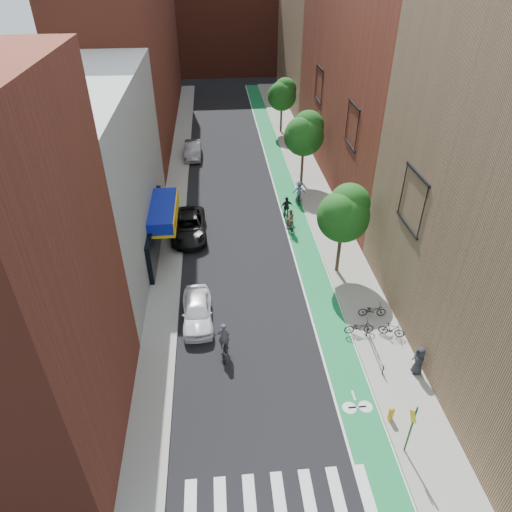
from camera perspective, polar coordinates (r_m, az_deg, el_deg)
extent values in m
plane|color=black|center=(23.83, 2.21, -17.18)|extent=(160.00, 160.00, 0.00)
cube|color=#14743F|center=(45.12, 3.17, 10.06)|extent=(2.00, 68.00, 0.01)
cube|color=gray|center=(44.82, -9.77, 9.52)|extent=(2.00, 68.00, 0.15)
cube|color=gray|center=(45.51, 6.34, 10.21)|extent=(3.00, 68.00, 0.15)
cube|color=silver|center=(32.49, -20.77, 9.28)|extent=(8.00, 20.00, 12.00)
cube|color=maroon|center=(57.78, -15.57, 25.85)|extent=(8.00, 36.00, 22.00)
cube|color=maroon|center=(43.69, 15.07, 23.39)|extent=(8.00, 28.00, 22.00)
cube|color=#8C6B4C|center=(66.84, 7.85, 25.97)|extent=(8.00, 20.00, 18.00)
cube|color=maroon|center=(87.05, -4.34, 28.78)|extent=(30.00, 14.00, 20.00)
cylinder|color=#332619|center=(30.93, 10.30, 0.50)|extent=(0.24, 0.24, 3.30)
sphere|color=#165015|center=(29.52, 10.84, 4.89)|extent=(3.36, 3.36, 3.36)
sphere|color=#165015|center=(29.54, 11.60, 6.41)|extent=(2.64, 2.64, 2.64)
sphere|color=#165015|center=(28.96, 10.51, 5.40)|extent=(2.40, 2.40, 2.40)
cylinder|color=#332619|center=(42.88, 5.78, 11.10)|extent=(0.24, 0.24, 3.47)
sphere|color=#165015|center=(41.83, 6.01, 14.70)|extent=(3.53, 3.53, 3.53)
sphere|color=#165015|center=(41.93, 6.56, 15.81)|extent=(2.77, 2.77, 2.77)
sphere|color=#165015|center=(41.32, 5.71, 15.21)|extent=(2.52, 2.52, 2.52)
cylinder|color=#332619|center=(55.85, 3.15, 16.71)|extent=(0.24, 0.24, 3.19)
sphere|color=#165015|center=(55.10, 3.24, 19.32)|extent=(3.25, 3.25, 3.25)
sphere|color=#165015|center=(55.27, 3.66, 20.10)|extent=(2.55, 2.55, 2.55)
sphere|color=#165015|center=(54.65, 2.98, 19.70)|extent=(2.32, 2.32, 2.32)
cylinder|color=#194C26|center=(21.73, 18.77, -19.84)|extent=(0.08, 0.08, 3.00)
cube|color=yellow|center=(21.00, 19.03, -18.43)|extent=(0.02, 0.71, 0.71)
imported|color=white|center=(27.35, -7.35, -6.82)|extent=(1.92, 4.44, 1.49)
imported|color=black|center=(35.32, -8.42, 3.69)|extent=(2.85, 5.76, 1.57)
imported|color=gray|center=(49.41, -7.88, 13.00)|extent=(1.66, 4.72, 1.55)
imported|color=black|center=(25.41, -3.99, -11.29)|extent=(0.77, 1.95, 1.01)
imported|color=#48494F|center=(24.97, -4.06, -9.98)|extent=(0.65, 0.45, 1.74)
imported|color=black|center=(35.60, 4.25, 3.73)|extent=(0.80, 1.74, 1.01)
imported|color=#9B865A|center=(35.36, 4.27, 4.70)|extent=(0.88, 0.74, 1.59)
imported|color=black|center=(37.12, 3.83, 4.99)|extent=(0.86, 1.67, 0.84)
imported|color=black|center=(36.82, 3.85, 6.16)|extent=(1.08, 0.62, 1.74)
imported|color=black|center=(39.82, 5.37, 7.16)|extent=(0.54, 1.55, 0.92)
imported|color=#425A77|center=(39.58, 5.40, 8.17)|extent=(1.13, 0.70, 1.68)
imported|color=black|center=(28.29, 14.33, -6.58)|extent=(1.70, 0.74, 0.87)
imported|color=black|center=(27.30, 16.60, -8.81)|extent=(1.51, 0.97, 0.88)
imported|color=black|center=(26.98, 12.77, -8.67)|extent=(1.72, 0.64, 0.90)
imported|color=#212129|center=(25.44, 19.68, -12.21)|extent=(0.58, 0.85, 1.68)
cylinder|color=orange|center=(23.51, 16.49, -18.51)|extent=(0.25, 0.25, 0.57)
sphere|color=orange|center=(23.23, 16.64, -17.98)|extent=(0.27, 0.27, 0.27)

